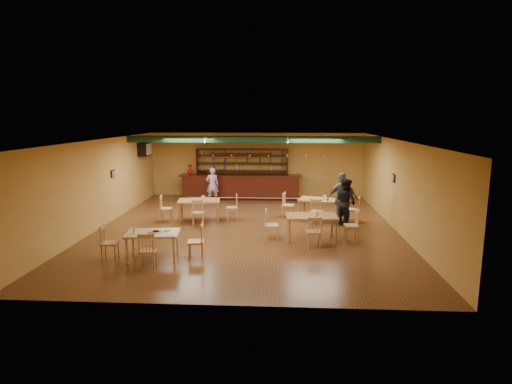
# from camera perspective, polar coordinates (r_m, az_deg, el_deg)

# --- Properties ---
(floor) EXTENTS (12.00, 12.00, 0.00)m
(floor) POSITION_cam_1_polar(r_m,az_deg,el_deg) (14.49, -1.27, -4.89)
(floor) COLOR #573218
(floor) RESTS_ON ground
(ceiling_beam) EXTENTS (10.00, 0.30, 0.25)m
(ceiling_beam) POSITION_cam_1_polar(r_m,az_deg,el_deg) (16.80, -0.53, 7.12)
(ceiling_beam) COLOR black
(ceiling_beam) RESTS_ON ceiling
(track_rail_left) EXTENTS (0.05, 2.50, 0.05)m
(track_rail_left) POSITION_cam_1_polar(r_m,az_deg,el_deg) (17.61, -6.30, 7.43)
(track_rail_left) COLOR silver
(track_rail_left) RESTS_ON ceiling
(track_rail_right) EXTENTS (0.05, 2.50, 0.05)m
(track_rail_right) POSITION_cam_1_polar(r_m,az_deg,el_deg) (17.36, 4.26, 7.43)
(track_rail_right) COLOR silver
(track_rail_right) RESTS_ON ceiling
(ac_unit) EXTENTS (0.34, 0.70, 0.48)m
(ac_unit) POSITION_cam_1_polar(r_m,az_deg,el_deg) (19.14, -14.79, 5.60)
(ac_unit) COLOR silver
(ac_unit) RESTS_ON wall_left
(picture_left) EXTENTS (0.04, 0.34, 0.28)m
(picture_left) POSITION_cam_1_polar(r_m,az_deg,el_deg) (16.27, -18.73, 2.35)
(picture_left) COLOR black
(picture_left) RESTS_ON wall_left
(picture_right) EXTENTS (0.04, 0.34, 0.28)m
(picture_right) POSITION_cam_1_polar(r_m,az_deg,el_deg) (15.08, 18.05, 1.80)
(picture_right) COLOR black
(picture_right) RESTS_ON wall_right
(bar_counter) EXTENTS (5.59, 0.85, 1.13)m
(bar_counter) POSITION_cam_1_polar(r_m,az_deg,el_deg) (19.44, -2.04, 0.70)
(bar_counter) COLOR black
(bar_counter) RESTS_ON ground
(back_bar_hutch) EXTENTS (4.32, 0.40, 2.28)m
(back_bar_hutch) POSITION_cam_1_polar(r_m,az_deg,el_deg) (19.98, -1.88, 2.62)
(back_bar_hutch) COLOR black
(back_bar_hutch) RESTS_ON ground
(poinsettia) EXTENTS (0.33, 0.33, 0.46)m
(poinsettia) POSITION_cam_1_polar(r_m,az_deg,el_deg) (19.69, -8.87, 3.04)
(poinsettia) COLOR #B31013
(poinsettia) RESTS_ON bar_counter
(dining_table_a) EXTENTS (1.61, 1.09, 0.75)m
(dining_table_a) POSITION_cam_1_polar(r_m,az_deg,el_deg) (15.61, -7.66, -2.45)
(dining_table_a) COLOR #A8693B
(dining_table_a) RESTS_ON ground
(dining_table_b) EXTENTS (1.72, 1.29, 0.77)m
(dining_table_b) POSITION_cam_1_polar(r_m,az_deg,el_deg) (15.77, 8.65, -2.32)
(dining_table_b) COLOR #A8693B
(dining_table_b) RESTS_ON ground
(dining_table_d) EXTENTS (1.58, 0.99, 0.78)m
(dining_table_d) POSITION_cam_1_polar(r_m,az_deg,el_deg) (13.16, 7.46, -4.78)
(dining_table_d) COLOR #A8693B
(dining_table_d) RESTS_ON ground
(near_table) EXTENTS (1.46, 1.03, 0.73)m
(near_table) POSITION_cam_1_polar(r_m,az_deg,el_deg) (11.68, -13.71, -7.03)
(near_table) COLOR beige
(near_table) RESTS_ON ground
(pizza_tray) EXTENTS (0.40, 0.40, 0.01)m
(pizza_tray) POSITION_cam_1_polar(r_m,az_deg,el_deg) (11.55, -13.33, -5.28)
(pizza_tray) COLOR silver
(pizza_tray) RESTS_ON near_table
(parmesan_shaker) EXTENTS (0.08, 0.08, 0.11)m
(parmesan_shaker) POSITION_cam_1_polar(r_m,az_deg,el_deg) (11.57, -16.11, -5.14)
(parmesan_shaker) COLOR #EAE5C6
(parmesan_shaker) RESTS_ON near_table
(napkin_stack) EXTENTS (0.23, 0.20, 0.03)m
(napkin_stack) POSITION_cam_1_polar(r_m,az_deg,el_deg) (11.67, -11.90, -5.03)
(napkin_stack) COLOR white
(napkin_stack) RESTS_ON near_table
(pizza_server) EXTENTS (0.33, 0.16, 0.00)m
(pizza_server) POSITION_cam_1_polar(r_m,az_deg,el_deg) (11.55, -12.56, -5.20)
(pizza_server) COLOR silver
(pizza_server) RESTS_ON pizza_tray
(side_plate) EXTENTS (0.24, 0.24, 0.01)m
(side_plate) POSITION_cam_1_polar(r_m,az_deg,el_deg) (11.25, -11.45, -5.63)
(side_plate) COLOR white
(side_plate) RESTS_ON near_table
(patron_bar) EXTENTS (0.63, 0.48, 1.55)m
(patron_bar) POSITION_cam_1_polar(r_m,az_deg,el_deg) (18.75, -5.90, 0.95)
(patron_bar) COLOR #7A479A
(patron_bar) RESTS_ON ground
(patron_right_a) EXTENTS (0.98, 1.02, 1.66)m
(patron_right_a) POSITION_cam_1_polar(r_m,az_deg,el_deg) (15.00, 12.01, -1.33)
(patron_right_a) COLOR black
(patron_right_a) RESTS_ON ground
(patron_right_b) EXTENTS (1.15, 0.64, 1.84)m
(patron_right_b) POSITION_cam_1_polar(r_m,az_deg,el_deg) (15.11, 11.53, -0.87)
(patron_right_b) COLOR slate
(patron_right_b) RESTS_ON ground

